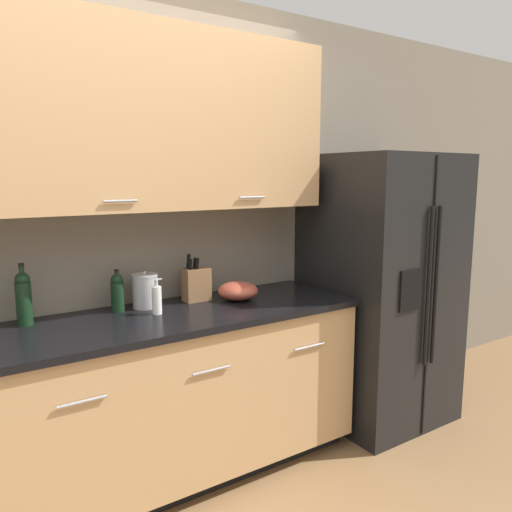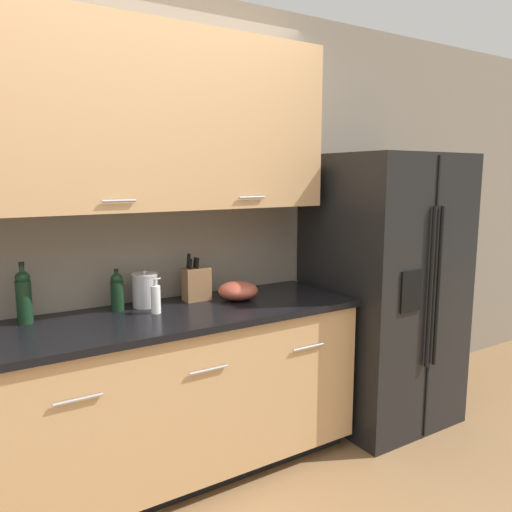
# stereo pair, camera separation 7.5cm
# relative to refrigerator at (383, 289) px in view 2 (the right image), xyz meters

# --- Properties ---
(wall_back) EXTENTS (10.00, 0.39, 2.60)m
(wall_back) POSITION_rel_refrigerator_xyz_m (-1.68, 0.35, 0.64)
(wall_back) COLOR gray
(wall_back) RESTS_ON ground_plane
(counter_unit) EXTENTS (2.50, 0.64, 0.91)m
(counter_unit) POSITION_rel_refrigerator_xyz_m (-1.70, 0.08, -0.41)
(counter_unit) COLOR black
(counter_unit) RESTS_ON ground_plane
(refrigerator) EXTENTS (0.82, 0.80, 1.73)m
(refrigerator) POSITION_rel_refrigerator_xyz_m (0.00, 0.00, 0.00)
(refrigerator) COLOR black
(refrigerator) RESTS_ON ground_plane
(knife_block) EXTENTS (0.15, 0.09, 0.27)m
(knife_block) POSITION_rel_refrigerator_xyz_m (-1.22, 0.24, 0.14)
(knife_block) COLOR olive
(knife_block) RESTS_ON counter_unit
(wine_bottle) EXTENTS (0.07, 0.07, 0.30)m
(wine_bottle) POSITION_rel_refrigerator_xyz_m (-2.11, 0.27, 0.17)
(wine_bottle) COLOR black
(wine_bottle) RESTS_ON counter_unit
(soap_dispenser) EXTENTS (0.05, 0.05, 0.18)m
(soap_dispenser) POSITION_rel_refrigerator_xyz_m (-1.52, 0.10, 0.11)
(soap_dispenser) COLOR white
(soap_dispenser) RESTS_ON counter_unit
(oil_bottle) EXTENTS (0.07, 0.07, 0.22)m
(oil_bottle) POSITION_rel_refrigerator_xyz_m (-1.67, 0.26, 0.14)
(oil_bottle) COLOR black
(oil_bottle) RESTS_ON counter_unit
(steel_canister) EXTENTS (0.14, 0.14, 0.20)m
(steel_canister) POSITION_rel_refrigerator_xyz_m (-1.52, 0.26, 0.13)
(steel_canister) COLOR #B7B7BA
(steel_canister) RESTS_ON counter_unit
(mixing_bowl) EXTENTS (0.23, 0.23, 0.10)m
(mixing_bowl) POSITION_rel_refrigerator_xyz_m (-1.02, 0.13, 0.09)
(mixing_bowl) COLOR #B24C38
(mixing_bowl) RESTS_ON counter_unit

